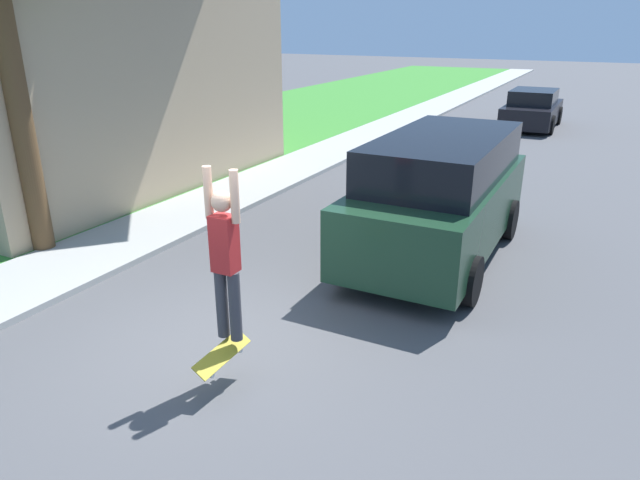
% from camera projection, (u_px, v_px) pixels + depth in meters
% --- Properties ---
extents(ground_plane, '(120.00, 120.00, 0.00)m').
position_uv_depth(ground_plane, '(218.00, 345.00, 7.05)').
color(ground_plane, '#49494C').
extents(lawn, '(10.00, 80.00, 0.08)m').
position_uv_depth(lawn, '(113.00, 168.00, 15.44)').
color(lawn, '#387F2D').
rests_on(lawn, ground_plane).
extents(sidewalk, '(1.80, 80.00, 0.10)m').
position_uv_depth(sidewalk, '(248.00, 187.00, 13.56)').
color(sidewalk, '#9E9E99').
rests_on(sidewalk, ground_plane).
extents(suv_parked, '(2.08, 4.80, 2.05)m').
position_uv_depth(suv_parked, '(440.00, 194.00, 9.35)').
color(suv_parked, '#193823').
rests_on(suv_parked, ground_plane).
extents(car_down_street, '(1.88, 4.08, 1.40)m').
position_uv_depth(car_down_street, '(532.00, 110.00, 21.34)').
color(car_down_street, black).
rests_on(car_down_street, ground_plane).
extents(skateboarder, '(0.41, 0.22, 1.88)m').
position_uv_depth(skateboarder, '(225.00, 255.00, 5.84)').
color(skateboarder, '#38383D').
rests_on(skateboarder, ground_plane).
extents(skateboard, '(0.26, 0.76, 0.26)m').
position_uv_depth(skateboard, '(222.00, 354.00, 6.09)').
color(skateboard, '#A89323').
rests_on(skateboard, ground_plane).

